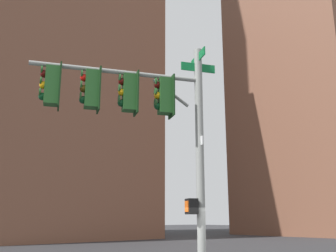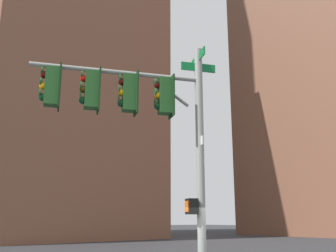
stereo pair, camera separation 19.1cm
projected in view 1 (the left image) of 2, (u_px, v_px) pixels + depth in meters
signal_pole_assembly at (142, 117)px, 10.01m from camera, size 4.62×2.47×6.98m
building_brick_nearside at (61, 84)px, 46.42m from camera, size 20.72×15.33×36.62m
building_brick_midblock at (314, 89)px, 60.61m from camera, size 22.34×18.30×44.77m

